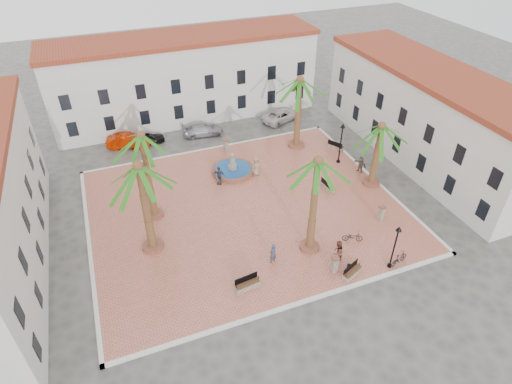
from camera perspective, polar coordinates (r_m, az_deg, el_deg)
ground at (r=37.32m, az=-1.43°, el=-2.31°), size 120.00×120.00×0.00m
plaza at (r=37.28m, az=-1.43°, el=-2.22°), size 26.00×22.00×0.15m
kerb_n at (r=46.00m, az=-6.17°, el=5.76°), size 26.30×0.30×0.16m
kerb_s at (r=30.07m, az=6.03°, el=-14.44°), size 26.30×0.30×0.16m
kerb_e at (r=42.55m, az=15.24°, el=1.81°), size 0.30×22.30×0.16m
kerb_w at (r=36.13m, az=-21.32°, el=-6.72°), size 0.30×22.30×0.16m
building_north at (r=51.91m, az=-9.39°, el=14.90°), size 30.40×7.40×9.50m
building_east at (r=45.89m, az=22.03°, el=9.44°), size 7.40×26.40×9.00m
fountain at (r=41.74m, az=-3.13°, el=3.04°), size 4.10×4.10×2.12m
palm_nw at (r=33.69m, az=-14.90°, el=6.08°), size 4.93×4.93×8.02m
palm_sw at (r=30.45m, az=-15.23°, el=1.97°), size 5.49×5.49×7.86m
palm_s at (r=29.34m, az=8.14°, el=2.74°), size 5.07×5.07×8.30m
palm_e at (r=39.01m, az=16.24°, el=7.40°), size 5.38×5.38×6.40m
palm_ne at (r=43.51m, az=5.84°, el=13.60°), size 5.71×5.71×7.80m
bench_s at (r=30.48m, az=-1.15°, el=-12.27°), size 1.91×0.80×0.98m
bench_se at (r=32.04m, az=12.70°, el=-10.40°), size 1.83×1.19×0.93m
bench_e at (r=39.90m, az=9.51°, el=0.73°), size 0.66×1.73×0.89m
bench_ne at (r=46.22m, az=10.56°, el=5.97°), size 1.35×1.83×0.95m
lamppost_s at (r=31.78m, az=18.18°, el=-6.09°), size 0.42×0.42×3.89m
lamppost_e at (r=42.67m, az=11.34°, el=7.28°), size 0.47×0.47×4.33m
bollard_se at (r=31.64m, az=10.43°, el=-9.48°), size 0.52×0.52×1.45m
bollard_n at (r=44.91m, az=-4.03°, el=6.21°), size 0.58×0.58×1.34m
bollard_e at (r=37.04m, az=16.36°, el=-2.69°), size 0.57×0.57×1.38m
litter_bin at (r=32.17m, az=12.27°, el=-9.92°), size 0.34×0.34×0.66m
cyclist_a at (r=31.79m, az=2.27°, el=-8.16°), size 0.75×0.63×1.75m
bicycle_a at (r=34.58m, az=12.75°, el=-5.84°), size 1.72×1.19×0.86m
cyclist_b at (r=32.31m, az=10.82°, el=-7.82°), size 1.16×1.07×1.93m
bicycle_b at (r=33.59m, az=18.54°, el=-8.43°), size 1.75×0.85×1.02m
pedestrian_fountain_a at (r=40.92m, az=0.03°, el=3.43°), size 1.01×0.76×1.87m
pedestrian_fountain_b at (r=39.76m, az=-5.00°, el=2.21°), size 1.19×0.93×1.88m
pedestrian_north at (r=39.88m, az=-5.15°, el=2.24°), size 0.91×1.28×1.79m
pedestrian_east at (r=42.67m, az=13.76°, el=3.62°), size 0.86×1.61×1.65m
car_black at (r=47.99m, az=-14.23°, el=6.91°), size 3.70×1.81×1.22m
car_red at (r=47.89m, az=-16.68°, el=6.58°), size 4.72×2.60×1.47m
car_silver at (r=48.58m, az=-7.08°, el=8.22°), size 4.66×2.33×1.30m
car_white at (r=51.48m, az=3.35°, el=10.17°), size 5.42×3.98×1.37m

